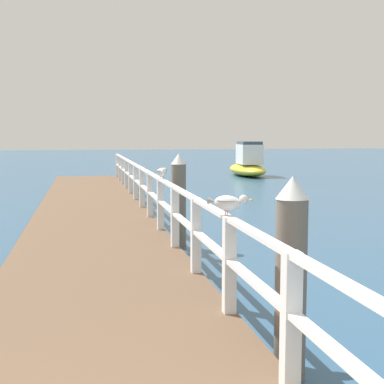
{
  "coord_description": "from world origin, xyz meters",
  "views": [
    {
      "loc": [
        -0.18,
        -1.06,
        2.17
      ],
      "look_at": [
        2.25,
        11.19,
        0.86
      ],
      "focal_mm": 51.37,
      "sensor_mm": 36.0,
      "label": 1
    }
  ],
  "objects_px": {
    "dock_piling_near": "(291,277)",
    "dock_piling_far": "(179,201)",
    "seagull_foreground": "(228,202)",
    "seagull_background": "(162,172)",
    "boat_3": "(248,164)"
  },
  "relations": [
    {
      "from": "dock_piling_near",
      "to": "dock_piling_far",
      "type": "xyz_separation_m",
      "value": [
        0.0,
        5.8,
        0.0
      ]
    },
    {
      "from": "dock_piling_near",
      "to": "boat_3",
      "type": "height_order",
      "value": "boat_3"
    },
    {
      "from": "seagull_background",
      "to": "seagull_foreground",
      "type": "bearing_deg",
      "value": 80.58
    },
    {
      "from": "dock_piling_near",
      "to": "dock_piling_far",
      "type": "height_order",
      "value": "same"
    },
    {
      "from": "boat_3",
      "to": "dock_piling_far",
      "type": "bearing_deg",
      "value": 74.31
    },
    {
      "from": "seagull_background",
      "to": "boat_3",
      "type": "xyz_separation_m",
      "value": [
        7.18,
        18.13,
        -0.9
      ]
    },
    {
      "from": "dock_piling_near",
      "to": "dock_piling_far",
      "type": "relative_size",
      "value": 1.0
    },
    {
      "from": "dock_piling_far",
      "to": "boat_3",
      "type": "height_order",
      "value": "boat_3"
    },
    {
      "from": "dock_piling_near",
      "to": "boat_3",
      "type": "bearing_deg",
      "value": 73.88
    },
    {
      "from": "seagull_foreground",
      "to": "seagull_background",
      "type": "xyz_separation_m",
      "value": [
        -0.01,
        4.63,
        0.0
      ]
    },
    {
      "from": "dock_piling_far",
      "to": "seagull_foreground",
      "type": "relative_size",
      "value": 4.52
    },
    {
      "from": "dock_piling_far",
      "to": "seagull_background",
      "type": "distance_m",
      "value": 0.81
    },
    {
      "from": "seagull_foreground",
      "to": "dock_piling_far",
      "type": "bearing_deg",
      "value": -145.75
    },
    {
      "from": "dock_piling_near",
      "to": "seagull_background",
      "type": "distance_m",
      "value": 5.44
    },
    {
      "from": "dock_piling_near",
      "to": "dock_piling_far",
      "type": "bearing_deg",
      "value": 90.0
    }
  ]
}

